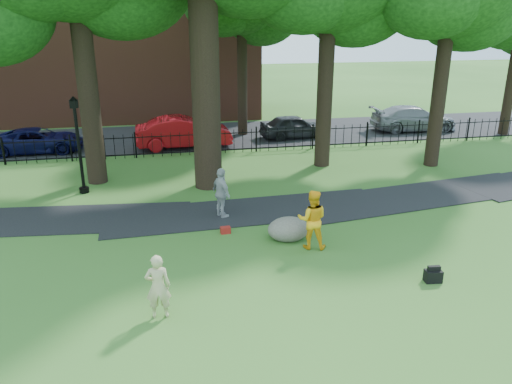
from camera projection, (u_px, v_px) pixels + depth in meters
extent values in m
plane|color=#2E5A1F|center=(237.00, 265.00, 13.93)|extent=(120.00, 120.00, 0.00)
cube|color=black|center=(247.00, 212.00, 17.72)|extent=(36.07, 3.85, 0.03)
cube|color=black|center=(191.00, 137.00, 28.71)|extent=(80.00, 7.00, 0.02)
cube|color=black|center=(197.00, 135.00, 24.67)|extent=(44.00, 0.04, 0.04)
cube|color=black|center=(198.00, 151.00, 24.95)|extent=(44.00, 0.04, 0.04)
cube|color=brown|center=(118.00, 25.00, 33.34)|extent=(18.00, 8.00, 12.00)
cylinder|color=black|center=(204.00, 53.00, 18.64)|extent=(1.10, 1.10, 10.50)
cylinder|color=black|center=(86.00, 71.00, 19.41)|extent=(0.80, 0.80, 9.10)
cylinder|color=black|center=(326.00, 73.00, 21.87)|extent=(0.70, 0.70, 8.40)
cylinder|color=black|center=(441.00, 77.00, 21.94)|extent=(0.64, 0.64, 8.05)
ellipsoid|color=black|center=(469.00, 2.00, 21.88)|extent=(4.96, 4.96, 4.22)
imported|color=tan|center=(158.00, 287.00, 11.30)|extent=(0.59, 0.40, 1.58)
imported|color=#FFAE15|center=(312.00, 219.00, 14.72)|extent=(1.04, 0.92, 1.81)
imported|color=#9E9FA3|center=(222.00, 193.00, 16.95)|extent=(0.79, 1.12, 1.77)
ellipsoid|color=#5C574D|center=(289.00, 227.00, 15.46)|extent=(1.36, 1.06, 0.77)
cylinder|color=black|center=(80.00, 151.00, 19.12)|extent=(0.13, 0.13, 3.33)
cylinder|color=black|center=(84.00, 190.00, 19.64)|extent=(0.38, 0.38, 0.21)
cube|color=black|center=(74.00, 104.00, 18.51)|extent=(0.30, 0.30, 0.31)
cone|color=black|center=(73.00, 98.00, 18.44)|extent=(0.33, 0.33, 0.17)
cube|color=black|center=(433.00, 276.00, 13.03)|extent=(0.46, 0.31, 0.32)
cube|color=maroon|center=(225.00, 230.00, 15.95)|extent=(0.33, 0.22, 0.22)
imported|color=#AD0D13|center=(184.00, 132.00, 26.13)|extent=(5.01, 1.88, 1.63)
imported|color=#0B0D3A|center=(38.00, 140.00, 25.25)|extent=(4.45, 2.07, 1.24)
imported|color=black|center=(294.00, 126.00, 28.23)|extent=(3.98, 1.83, 1.32)
imported|color=gray|center=(413.00, 118.00, 30.00)|extent=(5.23, 2.35, 1.49)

